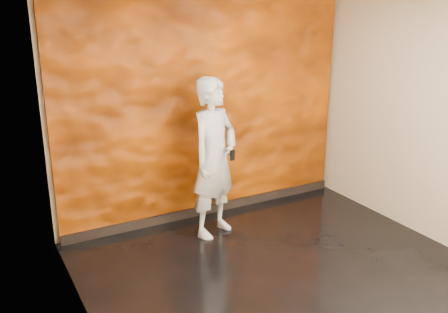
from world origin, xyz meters
TOP-DOWN VIEW (x-y plane):
  - room at (0.00, 0.00)m, footprint 4.02×4.02m
  - feature_wall at (0.00, 1.96)m, footprint 3.90×0.06m
  - baseboard at (0.00, 1.92)m, footprint 3.90×0.04m
  - man at (-0.20, 1.38)m, footprint 0.83×0.71m
  - phone at (-0.11, 1.12)m, footprint 0.07×0.03m

SIDE VIEW (x-z plane):
  - baseboard at x=0.00m, z-range 0.00..0.12m
  - man at x=-0.20m, z-range 0.00..1.92m
  - phone at x=-0.11m, z-range 0.99..1.12m
  - feature_wall at x=0.00m, z-range 0.00..2.75m
  - room at x=0.00m, z-range -0.01..2.81m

